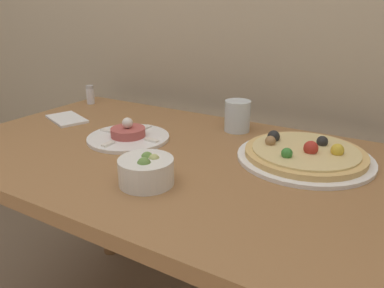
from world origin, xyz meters
TOP-DOWN VIEW (x-y plane):
  - dining_table at (0.00, 0.36)m, footprint 1.21×0.73m
  - pizza_plate at (0.33, 0.50)m, footprint 0.34×0.34m
  - tartare_plate at (-0.15, 0.38)m, footprint 0.24×0.24m
  - small_bowl at (0.07, 0.19)m, footprint 0.12×0.12m
  - drinking_glass at (0.09, 0.62)m, footprint 0.08×0.08m
  - napkin at (-0.45, 0.43)m, footprint 0.18×0.14m
  - salt_shaker at (-0.54, 0.63)m, footprint 0.03×0.03m

SIDE VIEW (x-z plane):
  - dining_table at x=0.00m, z-range 0.26..0.98m
  - napkin at x=-0.45m, z-range 0.72..0.73m
  - tartare_plate at x=-0.15m, z-range 0.70..0.77m
  - pizza_plate at x=0.33m, z-range 0.71..0.77m
  - small_bowl at x=0.07m, z-range 0.72..0.79m
  - salt_shaker at x=-0.54m, z-range 0.72..0.79m
  - drinking_glass at x=0.09m, z-range 0.72..0.82m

